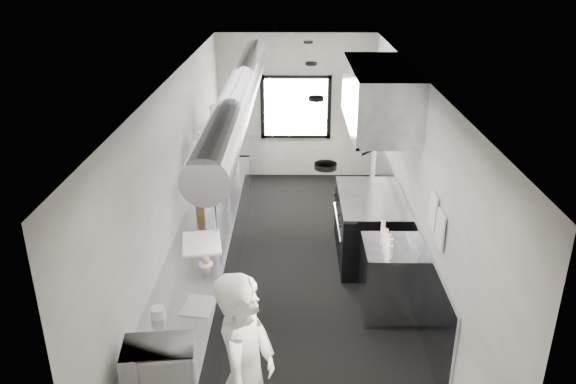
{
  "coord_description": "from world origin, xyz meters",
  "views": [
    {
      "loc": [
        -0.02,
        -6.76,
        4.15
      ],
      "look_at": [
        -0.1,
        -0.2,
        1.39
      ],
      "focal_mm": 35.5,
      "sensor_mm": 36.0,
      "label": 1
    }
  ],
  "objects_px": {
    "line_cook": "(246,378)",
    "deli_tub_b": "(158,313)",
    "plate_stack_d": "(219,119)",
    "knife_block": "(200,205)",
    "range": "(367,226)",
    "cutting_board": "(202,243)",
    "far_work_table": "(234,167)",
    "small_plate": "(206,264)",
    "squeeze_bottle_d": "(386,236)",
    "pass_shelf": "(213,150)",
    "squeeze_bottle_e": "(383,227)",
    "prep_counter": "(205,269)",
    "plate_stack_c": "(214,134)",
    "squeeze_bottle_b": "(390,245)",
    "plate_stack_a": "(203,153)",
    "squeeze_bottle_c": "(388,241)",
    "exhaust_hood": "(379,97)",
    "squeeze_bottle_a": "(390,252)",
    "microwave": "(159,362)",
    "plate_stack_b": "(208,144)",
    "bottle_station": "(389,278)",
    "deli_tub_a": "(151,351)"
  },
  "relations": [
    {
      "from": "deli_tub_a",
      "to": "plate_stack_c",
      "type": "relative_size",
      "value": 0.39
    },
    {
      "from": "exhaust_hood",
      "to": "small_plate",
      "type": "relative_size",
      "value": 13.75
    },
    {
      "from": "microwave",
      "to": "knife_block",
      "type": "bearing_deg",
      "value": 85.79
    },
    {
      "from": "bottle_station",
      "to": "squeeze_bottle_e",
      "type": "relative_size",
      "value": 5.46
    },
    {
      "from": "knife_block",
      "to": "plate_stack_c",
      "type": "bearing_deg",
      "value": 68.35
    },
    {
      "from": "far_work_table",
      "to": "squeeze_bottle_b",
      "type": "relative_size",
      "value": 6.43
    },
    {
      "from": "plate_stack_d",
      "to": "deli_tub_b",
      "type": "bearing_deg",
      "value": -91.84
    },
    {
      "from": "bottle_station",
      "to": "far_work_table",
      "type": "relative_size",
      "value": 0.75
    },
    {
      "from": "plate_stack_a",
      "to": "squeeze_bottle_c",
      "type": "distance_m",
      "value": 2.66
    },
    {
      "from": "pass_shelf",
      "to": "squeeze_bottle_c",
      "type": "relative_size",
      "value": 16.51
    },
    {
      "from": "knife_block",
      "to": "deli_tub_a",
      "type": "bearing_deg",
      "value": -104.58
    },
    {
      "from": "pass_shelf",
      "to": "deli_tub_b",
      "type": "xyz_separation_m",
      "value": [
        -0.14,
        -3.17,
        -0.58
      ]
    },
    {
      "from": "deli_tub_b",
      "to": "squeeze_bottle_a",
      "type": "relative_size",
      "value": 0.88
    },
    {
      "from": "range",
      "to": "microwave",
      "type": "xyz_separation_m",
      "value": [
        -2.16,
        -3.72,
        0.59
      ]
    },
    {
      "from": "plate_stack_c",
      "to": "squeeze_bottle_a",
      "type": "xyz_separation_m",
      "value": [
        2.28,
        -2.14,
        -0.75
      ]
    },
    {
      "from": "deli_tub_b",
      "to": "plate_stack_c",
      "type": "bearing_deg",
      "value": 87.58
    },
    {
      "from": "range",
      "to": "deli_tub_b",
      "type": "xyz_separation_m",
      "value": [
        -2.37,
        -2.87,
        0.48
      ]
    },
    {
      "from": "prep_counter",
      "to": "line_cook",
      "type": "bearing_deg",
      "value": -73.91
    },
    {
      "from": "deli_tub_b",
      "to": "plate_stack_a",
      "type": "xyz_separation_m",
      "value": [
        0.1,
        2.49,
        0.77
      ]
    },
    {
      "from": "plate_stack_b",
      "to": "squeeze_bottle_b",
      "type": "distance_m",
      "value": 2.85
    },
    {
      "from": "knife_block",
      "to": "plate_stack_c",
      "type": "xyz_separation_m",
      "value": [
        0.11,
        0.93,
        0.72
      ]
    },
    {
      "from": "plate_stack_d",
      "to": "knife_block",
      "type": "bearing_deg",
      "value": -93.38
    },
    {
      "from": "deli_tub_b",
      "to": "cutting_board",
      "type": "xyz_separation_m",
      "value": [
        0.19,
        1.51,
        -0.04
      ]
    },
    {
      "from": "plate_stack_c",
      "to": "plate_stack_d",
      "type": "relative_size",
      "value": 0.79
    },
    {
      "from": "bottle_station",
      "to": "knife_block",
      "type": "bearing_deg",
      "value": 159.3
    },
    {
      "from": "range",
      "to": "cutting_board",
      "type": "bearing_deg",
      "value": -148.07
    },
    {
      "from": "plate_stack_a",
      "to": "squeeze_bottle_c",
      "type": "height_order",
      "value": "plate_stack_a"
    },
    {
      "from": "squeeze_bottle_b",
      "to": "squeeze_bottle_e",
      "type": "xyz_separation_m",
      "value": [
        -0.01,
        0.51,
        -0.01
      ]
    },
    {
      "from": "range",
      "to": "knife_block",
      "type": "xyz_separation_m",
      "value": [
        -2.33,
        -0.48,
        0.54
      ]
    },
    {
      "from": "small_plate",
      "to": "squeeze_bottle_e",
      "type": "distance_m",
      "value": 2.26
    },
    {
      "from": "exhaust_hood",
      "to": "bottle_station",
      "type": "relative_size",
      "value": 2.44
    },
    {
      "from": "prep_counter",
      "to": "far_work_table",
      "type": "bearing_deg",
      "value": 90.0
    },
    {
      "from": "range",
      "to": "squeeze_bottle_d",
      "type": "relative_size",
      "value": 9.51
    },
    {
      "from": "line_cook",
      "to": "plate_stack_a",
      "type": "relative_size",
      "value": 6.38
    },
    {
      "from": "cutting_board",
      "to": "squeeze_bottle_c",
      "type": "height_order",
      "value": "squeeze_bottle_c"
    },
    {
      "from": "range",
      "to": "squeeze_bottle_c",
      "type": "relative_size",
      "value": 8.8
    },
    {
      "from": "deli_tub_b",
      "to": "squeeze_bottle_c",
      "type": "xyz_separation_m",
      "value": [
        2.43,
        1.43,
        0.04
      ]
    },
    {
      "from": "deli_tub_a",
      "to": "plate_stack_d",
      "type": "distance_m",
      "value": 4.61
    },
    {
      "from": "small_plate",
      "to": "squeeze_bottle_d",
      "type": "relative_size",
      "value": 0.95
    },
    {
      "from": "far_work_table",
      "to": "deli_tub_a",
      "type": "distance_m",
      "value": 5.96
    },
    {
      "from": "exhaust_hood",
      "to": "small_plate",
      "type": "bearing_deg",
      "value": -138.6
    },
    {
      "from": "squeeze_bottle_e",
      "to": "plate_stack_a",
      "type": "bearing_deg",
      "value": 163.97
    },
    {
      "from": "pass_shelf",
      "to": "squeeze_bottle_d",
      "type": "distance_m",
      "value": 2.84
    },
    {
      "from": "squeeze_bottle_c",
      "to": "line_cook",
      "type": "bearing_deg",
      "value": -122.68
    },
    {
      "from": "squeeze_bottle_b",
      "to": "microwave",
      "type": "bearing_deg",
      "value": -135.86
    },
    {
      "from": "far_work_table",
      "to": "squeeze_bottle_a",
      "type": "relative_size",
      "value": 7.33
    },
    {
      "from": "far_work_table",
      "to": "plate_stack_d",
      "type": "relative_size",
      "value": 2.94
    },
    {
      "from": "knife_block",
      "to": "squeeze_bottle_e",
      "type": "bearing_deg",
      "value": -28.7
    },
    {
      "from": "line_cook",
      "to": "deli_tub_b",
      "type": "relative_size",
      "value": 13.46
    },
    {
      "from": "squeeze_bottle_e",
      "to": "small_plate",
      "type": "bearing_deg",
      "value": -159.01
    }
  ]
}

